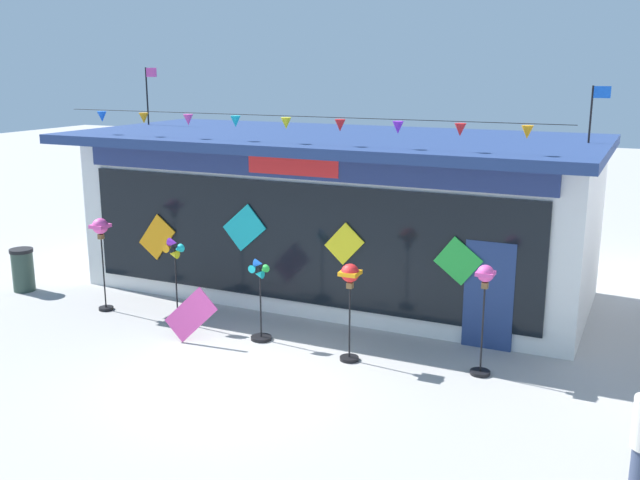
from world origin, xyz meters
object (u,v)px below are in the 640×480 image
(wind_spinner_far_left, at_px, (101,237))
(display_kite_on_ground, at_px, (191,315))
(wind_spinner_center_right, at_px, (350,287))
(wind_spinner_right, at_px, (484,295))
(trash_bin, at_px, (23,270))
(wind_spinner_center_left, at_px, (260,296))
(wind_spinner_left, at_px, (174,265))
(kite_shop_building, at_px, (338,212))

(wind_spinner_far_left, bearing_deg, display_kite_on_ground, -15.73)
(wind_spinner_far_left, bearing_deg, wind_spinner_center_right, -3.06)
(wind_spinner_right, xyz_separation_m, trash_bin, (-10.54, 0.19, -0.89))
(trash_bin, height_order, display_kite_on_ground, display_kite_on_ground)
(wind_spinner_center_left, relative_size, wind_spinner_center_right, 0.90)
(wind_spinner_center_left, bearing_deg, wind_spinner_left, 177.48)
(display_kite_on_ground, bearing_deg, wind_spinner_right, 9.15)
(wind_spinner_left, bearing_deg, kite_shop_building, 60.32)
(wind_spinner_far_left, relative_size, wind_spinner_left, 1.13)
(wind_spinner_left, distance_m, wind_spinner_center_left, 2.00)
(wind_spinner_center_left, bearing_deg, trash_bin, 176.54)
(kite_shop_building, height_order, wind_spinner_left, kite_shop_building)
(wind_spinner_far_left, height_order, wind_spinner_center_right, wind_spinner_far_left)
(kite_shop_building, bearing_deg, wind_spinner_center_right, -63.25)
(wind_spinner_center_left, relative_size, wind_spinner_right, 0.83)
(wind_spinner_far_left, xyz_separation_m, wind_spinner_right, (7.92, 0.07, -0.19))
(wind_spinner_center_right, relative_size, wind_spinner_right, 0.92)
(wind_spinner_far_left, distance_m, display_kite_on_ground, 3.01)
(kite_shop_building, bearing_deg, wind_spinner_center_left, -90.06)
(wind_spinner_left, bearing_deg, wind_spinner_far_left, 178.79)
(wind_spinner_far_left, relative_size, wind_spinner_center_right, 1.13)
(wind_spinner_center_left, bearing_deg, wind_spinner_far_left, 178.12)
(wind_spinner_right, height_order, trash_bin, wind_spinner_right)
(wind_spinner_center_right, xyz_separation_m, trash_bin, (-8.32, 0.57, -0.85))
(wind_spinner_far_left, distance_m, wind_spinner_right, 7.93)
(wind_spinner_center_left, distance_m, display_kite_on_ground, 1.32)
(wind_spinner_center_left, distance_m, trash_bin, 6.46)
(kite_shop_building, relative_size, wind_spinner_right, 5.97)
(wind_spinner_far_left, distance_m, wind_spinner_center_left, 3.89)
(wind_spinner_left, xyz_separation_m, display_kite_on_ground, (0.87, -0.73, -0.67))
(trash_bin, bearing_deg, kite_shop_building, 26.15)
(wind_spinner_right, xyz_separation_m, display_kite_on_ground, (-5.21, -0.84, -0.86))
(wind_spinner_right, bearing_deg, wind_spinner_center_left, -177.22)
(wind_spinner_far_left, relative_size, display_kite_on_ground, 2.01)
(wind_spinner_far_left, height_order, trash_bin, wind_spinner_far_left)
(wind_spinner_center_right, height_order, display_kite_on_ground, wind_spinner_center_right)
(wind_spinner_right, bearing_deg, wind_spinner_left, -178.94)
(kite_shop_building, bearing_deg, display_kite_on_ground, -104.82)
(wind_spinner_right, distance_m, display_kite_on_ground, 5.34)
(wind_spinner_far_left, relative_size, trash_bin, 2.01)
(wind_spinner_center_right, bearing_deg, wind_spinner_right, 9.71)
(wind_spinner_center_left, bearing_deg, display_kite_on_ground, -149.94)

